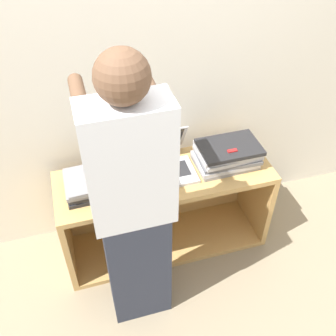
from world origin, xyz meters
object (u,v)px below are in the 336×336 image
laptop_stack_left (98,182)px  laptop_stack_right (227,154)px  laptop_open (162,163)px  person (133,210)px

laptop_stack_left → laptop_stack_right: laptop_stack_right is taller
laptop_open → person: person is taller
laptop_open → laptop_stack_left: size_ratio=0.95×
laptop_open → person: (-0.28, -0.48, 0.16)m
laptop_open → laptop_stack_left: 0.41m
laptop_open → laptop_stack_left: bearing=-171.4°
laptop_stack_right → person: person is taller
laptop_open → person: 0.58m
laptop_open → laptop_stack_left: laptop_open is taller
laptop_stack_left → laptop_open: bearing=8.6°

